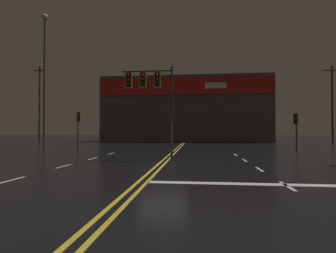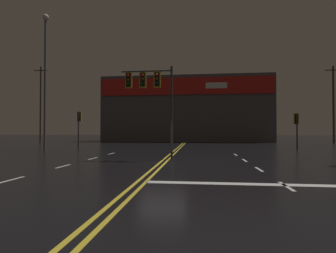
{
  "view_description": "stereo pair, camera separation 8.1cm",
  "coord_description": "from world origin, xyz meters",
  "px_view_note": "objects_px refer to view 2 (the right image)",
  "views": [
    {
      "loc": [
        1.79,
        -13.88,
        1.71
      ],
      "look_at": [
        0.0,
        2.76,
        2.0
      ],
      "focal_mm": 28.0,
      "sensor_mm": 36.0,
      "label": 1
    },
    {
      "loc": [
        1.87,
        -13.87,
        1.71
      ],
      "look_at": [
        0.0,
        2.76,
        2.0
      ],
      "focal_mm": 28.0,
      "sensor_mm": 36.0,
      "label": 2
    }
  ],
  "objects_px": {
    "traffic_signal_corner_northwest": "(79,121)",
    "streetlight_near_left": "(45,66)",
    "traffic_signal_median": "(150,87)",
    "traffic_signal_corner_northeast": "(297,123)"
  },
  "relations": [
    {
      "from": "traffic_signal_corner_northwest",
      "to": "streetlight_near_left",
      "type": "height_order",
      "value": "streetlight_near_left"
    },
    {
      "from": "traffic_signal_corner_northwest",
      "to": "streetlight_near_left",
      "type": "xyz_separation_m",
      "value": [
        -1.96,
        -2.6,
        4.86
      ]
    },
    {
      "from": "traffic_signal_median",
      "to": "streetlight_near_left",
      "type": "bearing_deg",
      "value": 150.01
    },
    {
      "from": "traffic_signal_corner_northeast",
      "to": "streetlight_near_left",
      "type": "relative_size",
      "value": 0.27
    },
    {
      "from": "traffic_signal_median",
      "to": "streetlight_near_left",
      "type": "xyz_separation_m",
      "value": [
        -10.64,
        6.14,
        3.12
      ]
    },
    {
      "from": "traffic_signal_median",
      "to": "traffic_signal_corner_northwest",
      "type": "height_order",
      "value": "traffic_signal_median"
    },
    {
      "from": "traffic_signal_corner_northwest",
      "to": "traffic_signal_corner_northeast",
      "type": "bearing_deg",
      "value": -0.14
    },
    {
      "from": "traffic_signal_median",
      "to": "traffic_signal_corner_northeast",
      "type": "xyz_separation_m",
      "value": [
        11.7,
        8.69,
        -1.98
      ]
    },
    {
      "from": "traffic_signal_corner_northeast",
      "to": "streetlight_near_left",
      "type": "distance_m",
      "value": 23.05
    },
    {
      "from": "traffic_signal_corner_northwest",
      "to": "streetlight_near_left",
      "type": "distance_m",
      "value": 5.85
    }
  ]
}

